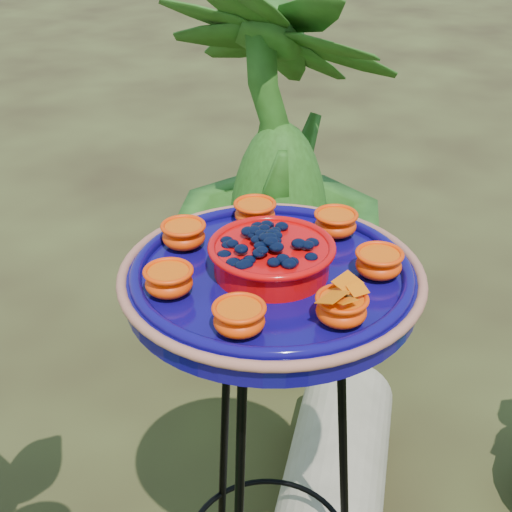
% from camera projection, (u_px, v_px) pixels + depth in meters
% --- Properties ---
extents(tripod_stand, '(0.37, 0.37, 0.80)m').
position_uv_depth(tripod_stand, '(269.00, 457.00, 1.16)').
color(tripod_stand, black).
rests_on(tripod_stand, ground).
extents(feeder_dish, '(0.51, 0.51, 0.10)m').
position_uv_depth(feeder_dish, '(271.00, 273.00, 0.99)').
color(feeder_dish, '#0E0758').
rests_on(feeder_dish, tripod_stand).
extents(driftwood_log, '(0.71, 0.46, 0.23)m').
position_uv_depth(driftwood_log, '(332.00, 495.00, 1.57)').
color(driftwood_log, tan).
rests_on(driftwood_log, ground).
extents(shrub_back_right, '(0.71, 0.71, 1.09)m').
position_uv_depth(shrub_back_right, '(279.00, 178.00, 1.99)').
color(shrub_back_right, '#224512').
rests_on(shrub_back_right, ground).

